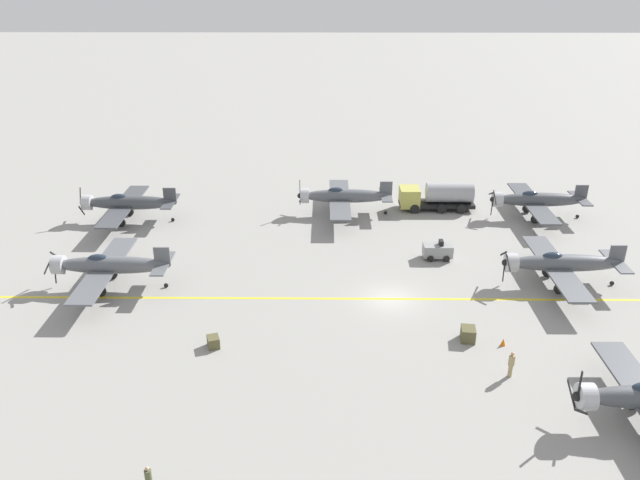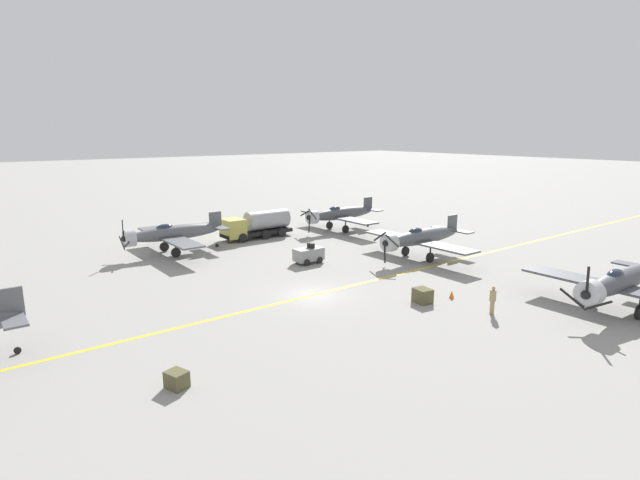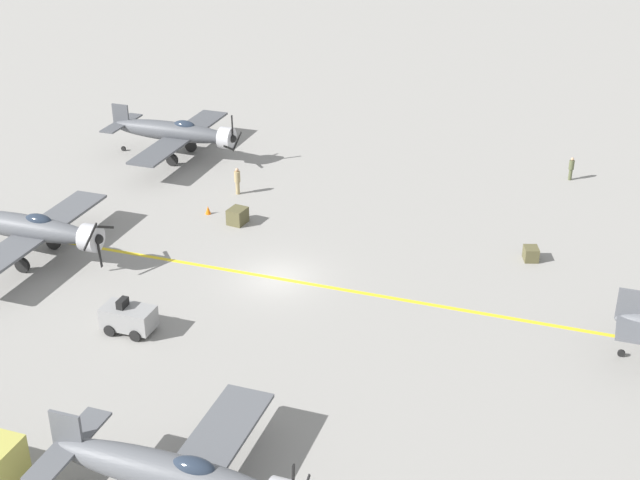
# 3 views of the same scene
# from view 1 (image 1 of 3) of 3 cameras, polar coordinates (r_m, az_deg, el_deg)

# --- Properties ---
(ground_plane) EXTENTS (400.00, 400.00, 0.00)m
(ground_plane) POSITION_cam_1_polar(r_m,az_deg,el_deg) (50.36, 6.45, -5.37)
(ground_plane) COLOR gray
(taxiway_stripe) EXTENTS (0.30, 160.00, 0.01)m
(taxiway_stripe) POSITION_cam_1_polar(r_m,az_deg,el_deg) (50.35, 6.45, -5.37)
(taxiway_stripe) COLOR yellow
(taxiway_stripe) RESTS_ON ground
(airplane_mid_right) EXTENTS (12.00, 9.98, 3.80)m
(airplane_mid_right) POSITION_cam_1_polar(r_m,az_deg,el_deg) (65.84, 2.11, 4.02)
(airplane_mid_right) COLOR #56595E
(airplane_mid_right) RESTS_ON ground
(airplane_far_right) EXTENTS (12.00, 9.98, 3.71)m
(airplane_far_right) POSITION_cam_1_polar(r_m,az_deg,el_deg) (66.94, -17.25, 3.25)
(airplane_far_right) COLOR #43454A
(airplane_far_right) RESTS_ON ground
(airplane_near_right) EXTENTS (12.00, 9.98, 3.65)m
(airplane_near_right) POSITION_cam_1_polar(r_m,az_deg,el_deg) (68.56, 19.17, 3.48)
(airplane_near_right) COLOR #484A4F
(airplane_near_right) RESTS_ON ground
(airplane_far_center) EXTENTS (12.00, 9.98, 3.65)m
(airplane_far_center) POSITION_cam_1_polar(r_m,az_deg,el_deg) (53.70, -18.81, -2.21)
(airplane_far_center) COLOR #595B60
(airplane_far_center) RESTS_ON ground
(airplane_near_center) EXTENTS (12.00, 9.98, 3.65)m
(airplane_near_center) POSITION_cam_1_polar(r_m,az_deg,el_deg) (54.87, 21.13, -2.00)
(airplane_near_center) COLOR #54575C
(airplane_near_center) RESTS_ON ground
(fuel_tanker) EXTENTS (2.67, 8.00, 2.98)m
(fuel_tanker) POSITION_cam_1_polar(r_m,az_deg,el_deg) (68.45, 10.61, 3.96)
(fuel_tanker) COLOR black
(fuel_tanker) RESTS_ON ground
(tow_tractor) EXTENTS (1.57, 2.60, 1.79)m
(tow_tractor) POSITION_cam_1_polar(r_m,az_deg,el_deg) (57.27, 10.71, -0.94)
(tow_tractor) COLOR gray
(tow_tractor) RESTS_ON ground
(ground_crew_walking) EXTENTS (0.41, 0.41, 1.86)m
(ground_crew_walking) POSITION_cam_1_polar(r_m,az_deg,el_deg) (42.76, 17.09, -10.72)
(ground_crew_walking) COLOR tan
(ground_crew_walking) RESTS_ON ground
(ground_crew_inspecting) EXTENTS (0.36, 0.36, 1.65)m
(ground_crew_inspecting) POSITION_cam_1_polar(r_m,az_deg,el_deg) (34.71, -15.41, -20.27)
(ground_crew_inspecting) COLOR #515638
(ground_crew_inspecting) RESTS_ON ground
(supply_crate_by_tanker) EXTENTS (1.16, 1.05, 0.80)m
(supply_crate_by_tanker) POSITION_cam_1_polar(r_m,az_deg,el_deg) (44.72, -9.73, -9.16)
(supply_crate_by_tanker) COLOR brown
(supply_crate_by_tanker) RESTS_ON ground
(supply_crate_mid_lane) EXTENTS (1.31, 1.13, 0.99)m
(supply_crate_mid_lane) POSITION_cam_1_polar(r_m,az_deg,el_deg) (45.96, 13.38, -8.37)
(supply_crate_mid_lane) COLOR brown
(supply_crate_mid_lane) RESTS_ON ground
(traffic_cone) EXTENTS (0.36, 0.36, 0.55)m
(traffic_cone) POSITION_cam_1_polar(r_m,az_deg,el_deg) (46.14, 16.40, -8.93)
(traffic_cone) COLOR orange
(traffic_cone) RESTS_ON ground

